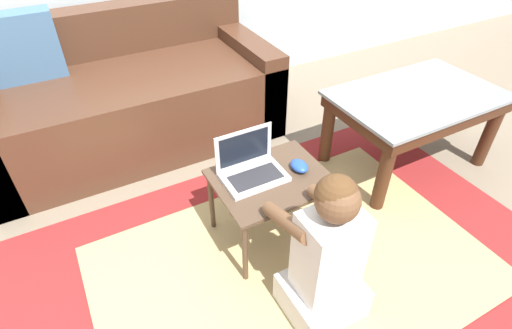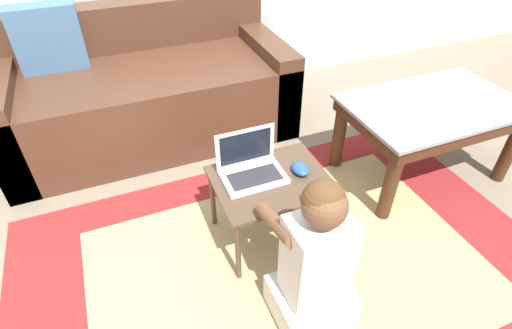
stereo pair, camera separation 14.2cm
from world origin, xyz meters
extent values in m
plane|color=#7F705B|center=(0.00, 0.00, 0.00)|extent=(16.00, 16.00, 0.00)
cube|color=maroon|center=(0.10, -0.20, 0.00)|extent=(2.37, 1.58, 0.01)
cube|color=tan|center=(0.10, -0.20, 0.01)|extent=(1.70, 1.14, 0.00)
cube|color=#4C2D1E|center=(-0.23, 1.14, 0.23)|extent=(1.70, 0.84, 0.47)
cube|color=#4C2D1E|center=(-0.23, 1.46, 0.61)|extent=(1.70, 0.18, 0.28)
cube|color=#4C2D1E|center=(-1.00, 1.14, 0.27)|extent=(0.16, 0.84, 0.55)
cube|color=#4C2D1E|center=(0.54, 1.14, 0.27)|extent=(0.16, 0.84, 0.55)
cube|color=#426689|center=(-0.70, 1.30, 0.65)|extent=(0.36, 0.14, 0.36)
cube|color=gray|center=(1.08, 0.15, 0.45)|extent=(0.90, 0.57, 0.02)
cube|color=#422314|center=(1.08, 0.15, 0.40)|extent=(0.86, 0.55, 0.07)
cylinder|color=#422314|center=(0.69, -0.08, 0.22)|extent=(0.07, 0.07, 0.44)
cylinder|color=#422314|center=(1.48, -0.08, 0.22)|extent=(0.07, 0.07, 0.44)
cylinder|color=#422314|center=(0.69, 0.39, 0.22)|extent=(0.07, 0.07, 0.44)
cylinder|color=#422314|center=(1.48, 0.39, 0.22)|extent=(0.07, 0.07, 0.44)
cube|color=#4C3828|center=(0.10, 0.02, 0.35)|extent=(0.49, 0.40, 0.02)
cylinder|color=#4C3828|center=(-0.12, -0.15, 0.17)|extent=(0.02, 0.02, 0.34)
cylinder|color=#4C3828|center=(0.32, -0.15, 0.17)|extent=(0.02, 0.02, 0.34)
cylinder|color=#4C3828|center=(-0.12, 0.20, 0.17)|extent=(0.02, 0.02, 0.34)
cylinder|color=#4C3828|center=(0.32, 0.20, 0.17)|extent=(0.02, 0.02, 0.34)
cube|color=silver|center=(0.03, 0.06, 0.37)|extent=(0.27, 0.19, 0.02)
cube|color=#28282D|center=(0.03, 0.04, 0.38)|extent=(0.22, 0.11, 0.00)
cube|color=silver|center=(0.03, 0.15, 0.47)|extent=(0.27, 0.01, 0.18)
cube|color=black|center=(0.03, 0.14, 0.47)|extent=(0.23, 0.00, 0.15)
ellipsoid|color=#234CB2|center=(0.24, 0.02, 0.38)|extent=(0.07, 0.10, 0.04)
cube|color=silver|center=(0.08, -0.41, 0.08)|extent=(0.29, 0.26, 0.15)
cube|color=silver|center=(0.08, -0.41, 0.34)|extent=(0.22, 0.17, 0.37)
sphere|color=brown|center=(0.08, -0.41, 0.60)|extent=(0.15, 0.15, 0.15)
sphere|color=brown|center=(0.08, -0.41, 0.61)|extent=(0.15, 0.15, 0.15)
cylinder|color=brown|center=(-0.02, -0.29, 0.43)|extent=(0.06, 0.28, 0.14)
cylinder|color=brown|center=(0.19, -0.29, 0.43)|extent=(0.06, 0.28, 0.14)
camera|label=1|loc=(-0.59, -1.11, 1.47)|focal=28.00mm
camera|label=2|loc=(-0.46, -1.17, 1.47)|focal=28.00mm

